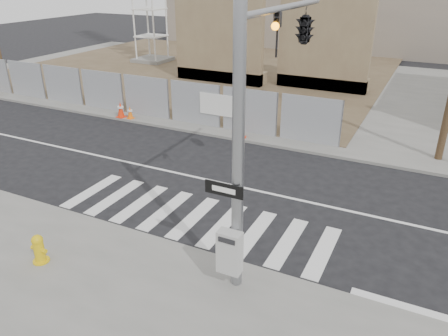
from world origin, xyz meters
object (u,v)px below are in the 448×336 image
at_px(fire_hydrant, 39,249).
at_px(traffic_cone_d, 242,130).
at_px(signal_pole, 285,64).
at_px(traffic_cone_c, 130,112).
at_px(traffic_cone_b, 121,110).

relative_size(fire_hydrant, traffic_cone_d, 1.10).
xyz_separation_m(signal_pole, traffic_cone_d, (-3.91, 6.27, -4.32)).
bearing_deg(signal_pole, fire_hydrant, -138.73).
height_order(signal_pole, fire_hydrant, signal_pole).
relative_size(fire_hydrant, traffic_cone_c, 1.25).
distance_m(signal_pole, fire_hydrant, 7.69).
xyz_separation_m(fire_hydrant, traffic_cone_b, (-5.76, 10.48, 0.00)).
distance_m(signal_pole, traffic_cone_d, 8.55).
distance_m(fire_hydrant, traffic_cone_d, 10.52).
relative_size(signal_pole, traffic_cone_c, 11.26).
bearing_deg(traffic_cone_b, signal_pole, -30.68).
xyz_separation_m(signal_pole, fire_hydrant, (-4.80, -4.22, -4.28)).
xyz_separation_m(signal_pole, traffic_cone_c, (-10.01, 6.30, -4.36)).
bearing_deg(traffic_cone_d, fire_hydrant, -94.90).
relative_size(signal_pole, fire_hydrant, 8.98).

